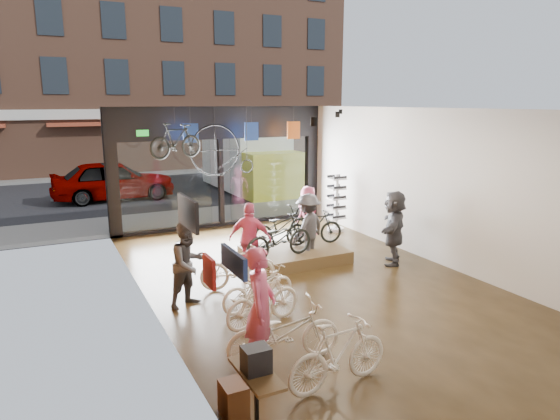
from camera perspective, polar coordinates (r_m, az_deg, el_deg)
ground_plane at (r=11.15m, az=3.92°, el=-8.56°), size 7.00×12.00×0.04m
ceiling at (r=10.43m, az=4.24°, el=11.57°), size 7.00×12.00×0.04m
wall_left at (r=9.39m, az=-14.83°, el=-0.71°), size 0.04×12.00×3.80m
wall_right at (r=12.74m, az=17.90°, el=2.46°), size 0.04×12.00×3.80m
storefront at (r=16.02m, az=-6.83°, el=4.88°), size 7.00×0.26×3.80m
exit_sign at (r=15.17m, az=-15.45°, el=8.48°), size 0.35×0.06×0.18m
street_road at (r=24.88m, az=-13.68°, el=2.81°), size 30.00×18.00×0.02m
sidewalk_near at (r=17.47m, az=-7.99°, el=-0.67°), size 30.00×2.40×0.12m
sidewalk_far at (r=28.75m, az=-15.46°, el=4.09°), size 30.00×2.00×0.12m
opposite_building at (r=31.09m, az=-17.15°, el=17.42°), size 26.00×5.00×14.00m
street_car at (r=21.41m, az=-18.51°, el=3.26°), size 4.80×1.93×1.64m
box_truck at (r=21.89m, az=-3.08°, el=5.65°), size 2.40×7.19×2.83m
floor_bike_1 at (r=7.29m, az=6.71°, el=-16.01°), size 1.70×0.60×1.00m
floor_bike_2 at (r=7.88m, az=0.45°, el=-13.83°), size 1.89×0.88×0.95m
floor_bike_3 at (r=9.07m, az=-1.94°, el=-10.25°), size 1.62×0.74×0.94m
floor_bike_4 at (r=9.77m, az=-2.52°, el=-8.84°), size 1.70×0.87×0.85m
floor_bike_5 at (r=10.75m, az=-4.86°, el=-6.54°), size 1.67×0.80×0.97m
display_platform at (r=12.71m, az=1.65°, el=-5.09°), size 2.40×1.80×0.30m
display_bike_left at (r=11.77m, az=-0.10°, el=-3.26°), size 1.95×0.98×0.98m
display_bike_mid at (r=12.94m, az=3.93°, el=-1.99°), size 1.57×0.66×0.92m
display_bike_right at (r=12.92m, az=0.07°, el=-1.89°), size 1.93×1.08×0.96m
customer_0 at (r=7.57m, az=-2.23°, el=-11.12°), size 0.77×0.82×1.88m
customer_1 at (r=9.91m, az=-10.39°, el=-6.08°), size 1.03×0.94×1.71m
customer_2 at (r=11.52m, az=-3.42°, el=-3.32°), size 1.05×0.92×1.70m
customer_3 at (r=12.50m, az=3.21°, el=-2.02°), size 1.27×1.05×1.72m
customer_4 at (r=14.45m, az=3.20°, el=-0.35°), size 0.89×0.74×1.57m
customer_5 at (r=12.57m, az=12.89°, el=-1.96°), size 1.52×1.64×1.84m
sunglasses_rack at (r=15.49m, az=6.44°, el=0.80°), size 0.61×0.55×1.76m
wall_merch at (r=6.38m, az=-6.72°, el=-12.29°), size 0.40×2.40×2.60m
penny_farthing at (r=14.87m, az=-6.26°, el=6.65°), size 1.89×0.06×1.51m
hung_bike at (r=13.66m, az=-11.84°, el=7.75°), size 1.64×0.93×0.95m
jersey_left at (r=14.80m, az=-10.17°, el=8.64°), size 0.45×0.03×0.55m
jersey_mid at (r=15.44m, az=-3.28°, el=8.95°), size 0.45×0.03×0.55m
jersey_right at (r=16.07m, az=1.56°, el=9.10°), size 0.45×0.03×0.55m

